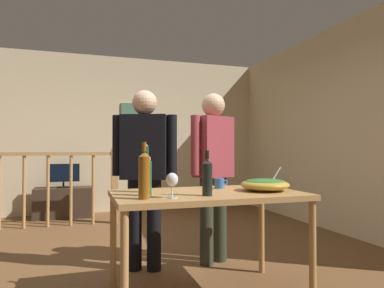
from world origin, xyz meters
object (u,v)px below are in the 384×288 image
(tv_console, at_px, (63,202))
(mug_blue, at_px, (220,183))
(person_standing_left, at_px, (144,163))
(person_standing_right, at_px, (213,163))
(serving_table, at_px, (207,202))
(wine_glass, at_px, (172,181))
(wine_bottle_clear, at_px, (146,172))
(wine_bottle_dark, at_px, (207,177))
(framed_picture, at_px, (134,119))
(wine_bottle_amber, at_px, (144,174))
(salad_bowl, at_px, (265,184))
(flat_screen_tv, at_px, (63,173))
(wine_bottle_green, at_px, (147,175))
(stair_railing, at_px, (52,181))

(tv_console, xyz_separation_m, mug_blue, (1.34, -3.41, 0.59))
(person_standing_left, height_order, person_standing_right, person_standing_right)
(serving_table, height_order, person_standing_right, person_standing_right)
(wine_glass, height_order, person_standing_left, person_standing_left)
(serving_table, bearing_deg, wine_bottle_clear, 161.99)
(person_standing_left, bearing_deg, serving_table, 136.36)
(wine_bottle_dark, bearing_deg, tv_console, 105.95)
(framed_picture, height_order, wine_bottle_amber, framed_picture)
(serving_table, relative_size, salad_bowl, 3.74)
(flat_screen_tv, bearing_deg, serving_table, -72.09)
(flat_screen_tv, distance_m, wine_bottle_green, 3.71)
(serving_table, xyz_separation_m, person_standing_right, (0.34, 0.75, 0.27))
(tv_console, bearing_deg, wine_bottle_amber, -80.47)
(wine_bottle_dark, distance_m, mug_blue, 0.48)
(tv_console, bearing_deg, salad_bowl, -66.33)
(wine_bottle_green, distance_m, mug_blue, 0.71)
(salad_bowl, height_order, mug_blue, salad_bowl)
(framed_picture, distance_m, wine_bottle_dark, 4.16)
(wine_glass, bearing_deg, serving_table, 33.84)
(wine_bottle_amber, bearing_deg, serving_table, 23.20)
(stair_railing, relative_size, wine_bottle_dark, 8.25)
(salad_bowl, bearing_deg, wine_glass, -168.31)
(wine_bottle_dark, bearing_deg, flat_screen_tv, 106.07)
(stair_railing, relative_size, tv_console, 2.86)
(stair_railing, xyz_separation_m, mug_blue, (1.47, -2.73, 0.18))
(wine_bottle_dark, bearing_deg, wine_glass, -173.43)
(flat_screen_tv, height_order, wine_bottle_green, wine_bottle_green)
(wine_bottle_clear, relative_size, wine_bottle_green, 1.04)
(framed_picture, distance_m, wine_bottle_amber, 4.22)
(wine_bottle_clear, distance_m, mug_blue, 0.64)
(tv_console, relative_size, salad_bowl, 2.42)
(flat_screen_tv, xyz_separation_m, wine_bottle_dark, (1.09, -3.77, 0.20))
(serving_table, relative_size, wine_bottle_green, 4.08)
(wine_bottle_clear, height_order, mug_blue, wine_bottle_clear)
(wine_bottle_green, distance_m, wine_bottle_dark, 0.42)
(tv_console, xyz_separation_m, salad_bowl, (1.61, -3.67, 0.60))
(flat_screen_tv, bearing_deg, wine_bottle_dark, -73.93)
(stair_railing, distance_m, person_standing_left, 2.40)
(serving_table, bearing_deg, tv_console, 107.77)
(flat_screen_tv, xyz_separation_m, person_standing_right, (1.50, -2.83, 0.26))
(stair_railing, relative_size, wine_glass, 15.58)
(framed_picture, relative_size, person_standing_left, 0.35)
(serving_table, xyz_separation_m, wine_bottle_green, (-0.47, -0.06, 0.22))
(tv_console, height_order, person_standing_right, person_standing_right)
(wine_bottle_amber, height_order, wine_bottle_clear, wine_bottle_amber)
(wine_bottle_green, bearing_deg, flat_screen_tv, 100.70)
(person_standing_right, bearing_deg, tv_console, -84.25)
(wine_glass, distance_m, person_standing_left, 0.97)
(flat_screen_tv, height_order, salad_bowl, salad_bowl)
(salad_bowl, distance_m, wine_bottle_dark, 0.54)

